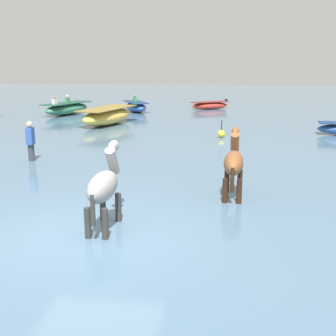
{
  "coord_description": "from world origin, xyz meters",
  "views": [
    {
      "loc": [
        2.33,
        -7.57,
        3.48
      ],
      "look_at": [
        1.09,
        3.29,
        0.83
      ],
      "focal_mm": 46.99,
      "sensor_mm": 36.0,
      "label": 1
    }
  ],
  "objects": [
    {
      "name": "boat_mid_outer",
      "position": [
        -2.98,
        20.56,
        0.65
      ],
      "size": [
        2.23,
        3.06,
        1.11
      ],
      "color": "#28518E",
      "rests_on": "water_surface"
    },
    {
      "name": "boat_near_starboard",
      "position": [
        -6.86,
        18.44,
        0.7
      ],
      "size": [
        2.41,
        3.86,
        1.2
      ],
      "color": "#337556",
      "rests_on": "water_surface"
    },
    {
      "name": "person_onlooker_right",
      "position": [
        -3.68,
        5.84,
        0.87
      ],
      "size": [
        0.23,
        0.34,
        1.63
      ],
      "color": "#383842",
      "rests_on": "ground"
    },
    {
      "name": "horse_lead_chestnut",
      "position": [
        2.73,
        2.66,
        1.12
      ],
      "size": [
        0.53,
        1.74,
        1.9
      ],
      "color": "brown",
      "rests_on": "ground"
    },
    {
      "name": "water_surface",
      "position": [
        0.0,
        10.0,
        0.17
      ],
      "size": [
        90.0,
        90.0,
        0.33
      ],
      "primitive_type": "cube",
      "color": "slate",
      "rests_on": "ground"
    },
    {
      "name": "boat_far_inshore",
      "position": [
        1.74,
        22.64,
        0.59
      ],
      "size": [
        2.77,
        2.16,
        0.65
      ],
      "color": "#BC382D",
      "rests_on": "water_surface"
    },
    {
      "name": "ground_plane",
      "position": [
        0.0,
        0.0,
        0.0
      ],
      "size": [
        120.0,
        120.0,
        0.0
      ],
      "primitive_type": "plane",
      "color": "#84755B"
    },
    {
      "name": "boat_near_port",
      "position": [
        -3.33,
        14.47,
        0.76
      ],
      "size": [
        2.55,
        4.38,
        0.85
      ],
      "color": "gold",
      "rests_on": "water_surface"
    },
    {
      "name": "channel_buoy",
      "position": [
        2.49,
        11.1,
        0.5
      ],
      "size": [
        0.32,
        0.32,
        0.73
      ],
      "color": "yellow",
      "rests_on": "water_surface"
    },
    {
      "name": "horse_trailing_grey",
      "position": [
        0.2,
        0.3,
        1.14
      ],
      "size": [
        0.51,
        1.76,
        1.92
      ],
      "color": "gray",
      "rests_on": "ground"
    }
  ]
}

